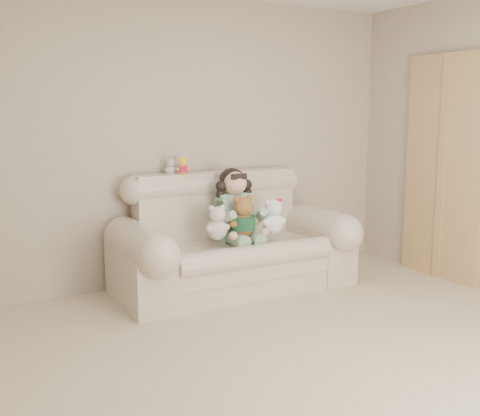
% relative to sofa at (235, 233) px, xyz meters
% --- Properties ---
extents(floor, '(5.00, 5.00, 0.00)m').
position_rel_sofa_xyz_m(floor, '(-0.31, -2.00, -0.52)').
color(floor, tan).
rests_on(floor, ground).
extents(wall_back, '(4.50, 0.00, 4.50)m').
position_rel_sofa_xyz_m(wall_back, '(-0.31, 0.50, 0.78)').
color(wall_back, '#B2A58D').
rests_on(wall_back, ground).
extents(sofa, '(2.10, 0.95, 1.03)m').
position_rel_sofa_xyz_m(sofa, '(0.00, 0.00, 0.00)').
color(sofa, '#C4B19E').
rests_on(sofa, floor).
extents(door_panel, '(0.06, 0.90, 2.10)m').
position_rel_sofa_xyz_m(door_panel, '(1.91, -0.60, 0.54)').
color(door_panel, '#AA8448').
rests_on(door_panel, floor).
extents(seated_child, '(0.41, 0.50, 0.67)m').
position_rel_sofa_xyz_m(seated_child, '(0.04, 0.08, 0.24)').
color(seated_child, '#2D7B46').
rests_on(seated_child, sofa).
extents(brown_teddy, '(0.30, 0.24, 0.43)m').
position_rel_sofa_xyz_m(brown_teddy, '(0.02, -0.12, 0.20)').
color(brown_teddy, brown).
rests_on(brown_teddy, sofa).
extents(white_cat, '(0.28, 0.24, 0.38)m').
position_rel_sofa_xyz_m(white_cat, '(0.31, -0.14, 0.17)').
color(white_cat, white).
rests_on(white_cat, sofa).
extents(cream_teddy, '(0.27, 0.23, 0.35)m').
position_rel_sofa_xyz_m(cream_teddy, '(-0.23, -0.11, 0.16)').
color(cream_teddy, silver).
rests_on(cream_teddy, sofa).
extents(yellow_mini_bear, '(0.13, 0.10, 0.19)m').
position_rel_sofa_xyz_m(yellow_mini_bear, '(-0.34, 0.35, 0.59)').
color(yellow_mini_bear, yellow).
rests_on(yellow_mini_bear, sofa).
extents(grey_mini_plush, '(0.14, 0.12, 0.18)m').
position_rel_sofa_xyz_m(grey_mini_plush, '(-0.44, 0.39, 0.58)').
color(grey_mini_plush, silver).
rests_on(grey_mini_plush, sofa).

